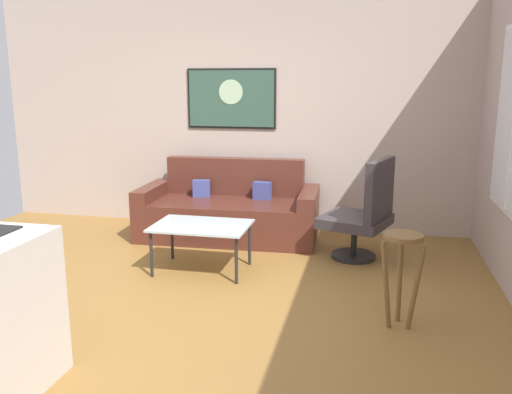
{
  "coord_description": "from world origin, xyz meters",
  "views": [
    {
      "loc": [
        1.46,
        -3.81,
        1.75
      ],
      "look_at": [
        0.41,
        0.9,
        0.7
      ],
      "focal_mm": 37.15,
      "sensor_mm": 36.0,
      "label": 1
    }
  ],
  "objects": [
    {
      "name": "ground",
      "position": [
        0.0,
        0.0,
        -0.02
      ],
      "size": [
        6.4,
        6.4,
        0.04
      ],
      "primitive_type": "cube",
      "color": "olive"
    },
    {
      "name": "back_wall",
      "position": [
        0.0,
        2.42,
        1.4
      ],
      "size": [
        6.4,
        0.05,
        2.8
      ],
      "primitive_type": "cube",
      "color": "#B4A193",
      "rests_on": "ground"
    },
    {
      "name": "couch",
      "position": [
        -0.11,
        1.88,
        0.29
      ],
      "size": [
        2.03,
        0.97,
        0.87
      ],
      "color": "#51261D",
      "rests_on": "ground"
    },
    {
      "name": "coffee_table",
      "position": [
        -0.07,
        0.73,
        0.41
      ],
      "size": [
        0.89,
        0.61,
        0.45
      ],
      "color": "silver",
      "rests_on": "ground"
    },
    {
      "name": "armchair",
      "position": [
        1.4,
        1.38,
        0.48
      ],
      "size": [
        0.79,
        0.8,
        1.03
      ],
      "color": "black",
      "rests_on": "ground"
    },
    {
      "name": "bar_stool",
      "position": [
        1.7,
        -0.07,
        0.51
      ],
      "size": [
        0.33,
        0.32,
        0.7
      ],
      "color": "brown",
      "rests_on": "ground"
    },
    {
      "name": "wall_painting",
      "position": [
        -0.22,
        2.38,
        1.56
      ],
      "size": [
        1.09,
        0.03,
        0.71
      ],
      "color": "black"
    }
  ]
}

